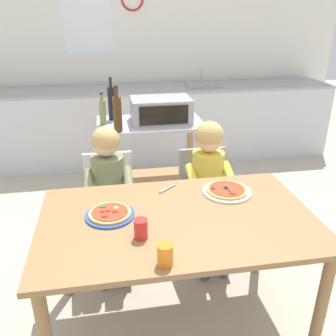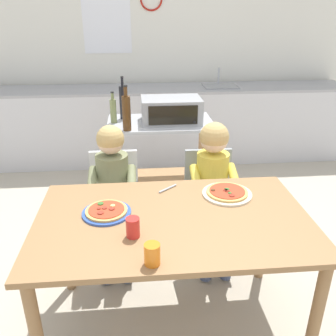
% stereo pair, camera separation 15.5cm
% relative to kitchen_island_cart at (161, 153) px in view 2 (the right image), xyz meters
% --- Properties ---
extents(ground_plane, '(12.01, 12.01, 0.00)m').
position_rel_kitchen_island_cart_xyz_m(ground_plane, '(-0.03, -0.18, -0.57)').
color(ground_plane, '#B7AD99').
extents(back_wall_tiled, '(5.34, 0.14, 2.70)m').
position_rel_kitchen_island_cart_xyz_m(back_wall_tiled, '(-0.03, 1.68, 0.79)').
color(back_wall_tiled, white).
rests_on(back_wall_tiled, ground).
extents(kitchen_counter, '(4.80, 0.60, 1.09)m').
position_rel_kitchen_island_cart_xyz_m(kitchen_counter, '(-0.03, 1.27, -0.12)').
color(kitchen_counter, silver).
rests_on(kitchen_counter, ground).
extents(kitchen_island_cart, '(0.90, 0.54, 0.86)m').
position_rel_kitchen_island_cart_xyz_m(kitchen_island_cart, '(0.00, 0.00, 0.00)').
color(kitchen_island_cart, '#B7BABF').
rests_on(kitchen_island_cart, ground).
extents(toaster_oven, '(0.50, 0.34, 0.21)m').
position_rel_kitchen_island_cart_xyz_m(toaster_oven, '(0.09, -0.01, 0.40)').
color(toaster_oven, '#999BA0').
rests_on(toaster_oven, kitchen_island_cart).
extents(bottle_dark_olive_oil, '(0.07, 0.07, 0.36)m').
position_rel_kitchen_island_cart_xyz_m(bottle_dark_olive_oil, '(-0.28, -0.21, 0.44)').
color(bottle_dark_olive_oil, '#4C2D14').
rests_on(bottle_dark_olive_oil, kitchen_island_cart).
extents(bottle_clear_vinegar, '(0.06, 0.06, 0.37)m').
position_rel_kitchen_island_cart_xyz_m(bottle_clear_vinegar, '(-0.31, 0.13, 0.44)').
color(bottle_clear_vinegar, black).
rests_on(bottle_clear_vinegar, kitchen_island_cart).
extents(bottle_tall_green_wine, '(0.05, 0.05, 0.26)m').
position_rel_kitchen_island_cart_xyz_m(bottle_tall_green_wine, '(-0.39, 0.01, 0.40)').
color(bottle_tall_green_wine, olive).
rests_on(bottle_tall_green_wine, kitchen_island_cart).
extents(dining_table, '(1.44, 0.87, 0.75)m').
position_rel_kitchen_island_cart_xyz_m(dining_table, '(-0.03, -1.38, 0.09)').
color(dining_table, olive).
rests_on(dining_table, ground).
extents(dining_chair_left, '(0.36, 0.36, 0.81)m').
position_rel_kitchen_island_cart_xyz_m(dining_chair_left, '(-0.38, -0.66, -0.09)').
color(dining_chair_left, silver).
rests_on(dining_chair_left, ground).
extents(dining_chair_right, '(0.36, 0.36, 0.81)m').
position_rel_kitchen_island_cart_xyz_m(dining_chair_right, '(0.31, -0.69, -0.09)').
color(dining_chair_right, gray).
rests_on(dining_chair_right, ground).
extents(child_in_olive_shirt, '(0.32, 0.42, 1.04)m').
position_rel_kitchen_island_cart_xyz_m(child_in_olive_shirt, '(-0.38, -0.78, 0.10)').
color(child_in_olive_shirt, '#424C6B').
rests_on(child_in_olive_shirt, ground).
extents(child_in_yellow_shirt, '(0.32, 0.42, 1.05)m').
position_rel_kitchen_island_cart_xyz_m(child_in_yellow_shirt, '(0.31, -0.81, 0.12)').
color(child_in_yellow_shirt, '#424C6B').
rests_on(child_in_yellow_shirt, ground).
extents(pizza_plate_blue_rimmed, '(0.26, 0.26, 0.03)m').
position_rel_kitchen_island_cart_xyz_m(pizza_plate_blue_rimmed, '(-0.38, -1.31, 0.20)').
color(pizza_plate_blue_rimmed, '#3356B7').
rests_on(pizza_plate_blue_rimmed, dining_table).
extents(pizza_plate_cream, '(0.29, 0.29, 0.03)m').
position_rel_kitchen_island_cart_xyz_m(pizza_plate_cream, '(0.31, -1.16, 0.20)').
color(pizza_plate_cream, beige).
rests_on(pizza_plate_cream, dining_table).
extents(drinking_cup_red, '(0.07, 0.07, 0.10)m').
position_rel_kitchen_island_cart_xyz_m(drinking_cup_red, '(-0.24, -1.53, 0.24)').
color(drinking_cup_red, red).
rests_on(drinking_cup_red, dining_table).
extents(drinking_cup_orange, '(0.07, 0.07, 0.10)m').
position_rel_kitchen_island_cart_xyz_m(drinking_cup_orange, '(-0.16, -1.75, 0.24)').
color(drinking_cup_orange, orange).
rests_on(drinking_cup_orange, dining_table).
extents(serving_spoon, '(0.12, 0.10, 0.01)m').
position_rel_kitchen_island_cart_xyz_m(serving_spoon, '(-0.03, -1.07, 0.19)').
color(serving_spoon, '#B7BABF').
rests_on(serving_spoon, dining_table).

